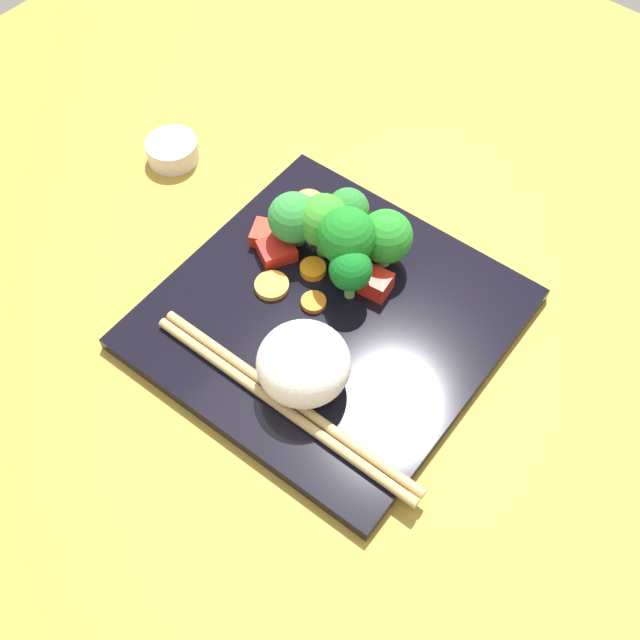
# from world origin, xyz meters

# --- Properties ---
(ground_plane) EXTENTS (1.10, 1.10, 0.02)m
(ground_plane) POSITION_xyz_m (0.00, 0.00, -0.01)
(ground_plane) COLOR olive
(square_plate) EXTENTS (0.28, 0.28, 0.01)m
(square_plate) POSITION_xyz_m (0.00, 0.00, 0.01)
(square_plate) COLOR black
(square_plate) RESTS_ON ground_plane
(rice_mound) EXTENTS (0.10, 0.10, 0.06)m
(rice_mound) POSITION_xyz_m (0.03, -0.06, 0.04)
(rice_mound) COLOR white
(rice_mound) RESTS_ON square_plate
(broccoli_floret_0) EXTENTS (0.04, 0.04, 0.05)m
(broccoli_floret_0) POSITION_xyz_m (-0.00, 0.03, 0.05)
(broccoli_floret_0) COLOR #6CA353
(broccoli_floret_0) RESTS_ON square_plate
(broccoli_floret_1) EXTENTS (0.04, 0.04, 0.05)m
(broccoli_floret_1) POSITION_xyz_m (-0.04, 0.07, 0.05)
(broccoli_floret_1) COLOR #83B558
(broccoli_floret_1) RESTS_ON square_plate
(broccoli_floret_2) EXTENTS (0.04, 0.04, 0.06)m
(broccoli_floret_2) POSITION_xyz_m (-0.05, 0.05, 0.05)
(broccoli_floret_2) COLOR #64AF54
(broccoli_floret_2) RESTS_ON square_plate
(broccoli_floret_3) EXTENTS (0.05, 0.05, 0.07)m
(broccoli_floret_3) POSITION_xyz_m (-0.02, 0.04, 0.05)
(broccoli_floret_3) COLOR #83B959
(broccoli_floret_3) RESTS_ON square_plate
(broccoli_floret_4) EXTENTS (0.05, 0.05, 0.06)m
(broccoli_floret_4) POSITION_xyz_m (0.00, 0.07, 0.04)
(broccoli_floret_4) COLOR #83B851
(broccoli_floret_4) RESTS_ON square_plate
(broccoli_floret_5) EXTENTS (0.04, 0.04, 0.06)m
(broccoli_floret_5) POSITION_xyz_m (-0.07, 0.04, 0.05)
(broccoli_floret_5) COLOR #579B41
(broccoli_floret_5) RESTS_ON square_plate
(carrot_slice_0) EXTENTS (0.02, 0.02, 0.00)m
(carrot_slice_0) POSITION_xyz_m (-0.02, -0.00, 0.01)
(carrot_slice_0) COLOR orange
(carrot_slice_0) RESTS_ON square_plate
(carrot_slice_1) EXTENTS (0.04, 0.04, 0.01)m
(carrot_slice_1) POSITION_xyz_m (-0.05, -0.01, 0.02)
(carrot_slice_1) COLOR orange
(carrot_slice_1) RESTS_ON square_plate
(carrot_slice_2) EXTENTS (0.04, 0.04, 0.01)m
(carrot_slice_2) POSITION_xyz_m (-0.06, 0.07, 0.02)
(carrot_slice_2) COLOR orange
(carrot_slice_2) RESTS_ON square_plate
(carrot_slice_3) EXTENTS (0.02, 0.02, 0.01)m
(carrot_slice_3) POSITION_xyz_m (-0.04, 0.03, 0.02)
(carrot_slice_3) COLOR orange
(carrot_slice_3) RESTS_ON square_plate
(pepper_chunk_0) EXTENTS (0.03, 0.03, 0.01)m
(pepper_chunk_0) POSITION_xyz_m (-0.09, 0.03, 0.02)
(pepper_chunk_0) COLOR red
(pepper_chunk_0) RESTS_ON square_plate
(pepper_chunk_1) EXTENTS (0.04, 0.04, 0.01)m
(pepper_chunk_1) POSITION_xyz_m (-0.07, 0.02, 0.02)
(pepper_chunk_1) COLOR red
(pepper_chunk_1) RESTS_ON square_plate
(pepper_chunk_2) EXTENTS (0.03, 0.03, 0.02)m
(pepper_chunk_2) POSITION_xyz_m (0.01, 0.04, 0.02)
(pepper_chunk_2) COLOR red
(pepper_chunk_2) RESTS_ON square_plate
(pepper_chunk_3) EXTENTS (0.03, 0.03, 0.02)m
(pepper_chunk_3) POSITION_xyz_m (-0.09, 0.06, 0.02)
(pepper_chunk_3) COLOR red
(pepper_chunk_3) RESTS_ON square_plate
(chicken_piece_0) EXTENTS (0.04, 0.03, 0.02)m
(chicken_piece_0) POSITION_xyz_m (-0.02, 0.10, 0.02)
(chicken_piece_0) COLOR tan
(chicken_piece_0) RESTS_ON square_plate
(chicken_piece_1) EXTENTS (0.03, 0.03, 0.02)m
(chicken_piece_1) POSITION_xyz_m (-0.06, 0.09, 0.02)
(chicken_piece_1) COLOR #AF9347
(chicken_piece_1) RESTS_ON square_plate
(chicken_piece_2) EXTENTS (0.03, 0.03, 0.02)m
(chicken_piece_2) POSITION_xyz_m (-0.09, 0.08, 0.02)
(chicken_piece_2) COLOR #B08049
(chicken_piece_2) RESTS_ON square_plate
(chopstick_pair) EXTENTS (0.25, 0.02, 0.01)m
(chopstick_pair) POSITION_xyz_m (0.03, -0.09, 0.02)
(chopstick_pair) COLOR tan
(chopstick_pair) RESTS_ON square_plate
(sauce_cup) EXTENTS (0.05, 0.05, 0.02)m
(sauce_cup) POSITION_xyz_m (-0.24, 0.05, 0.01)
(sauce_cup) COLOR silver
(sauce_cup) RESTS_ON ground_plane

